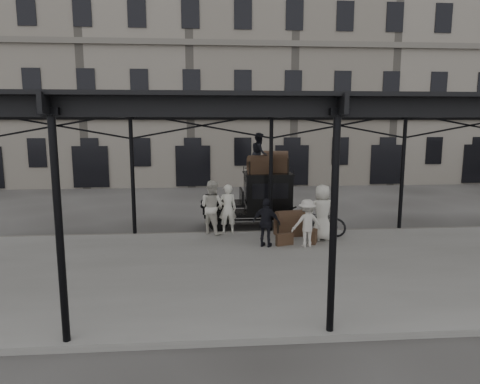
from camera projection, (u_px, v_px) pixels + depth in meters
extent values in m
plane|color=#383533|center=(279.00, 250.00, 14.08)|extent=(120.00, 120.00, 0.00)
cube|color=slate|center=(291.00, 268.00, 12.10)|extent=(28.00, 8.00, 0.15)
cylinder|color=black|center=(271.00, 178.00, 15.70)|extent=(0.14, 0.14, 4.30)
cylinder|color=black|center=(333.00, 231.00, 8.03)|extent=(0.14, 0.14, 4.30)
cube|color=black|center=(272.00, 113.00, 15.33)|extent=(22.00, 0.10, 0.45)
cube|color=black|center=(338.00, 105.00, 7.65)|extent=(22.00, 0.10, 0.45)
cube|color=black|center=(292.00, 104.00, 11.66)|extent=(22.50, 9.00, 0.08)
cube|color=silver|center=(292.00, 102.00, 11.65)|extent=(18.00, 7.00, 0.04)
cube|color=slate|center=(238.00, 82.00, 30.66)|extent=(64.00, 8.00, 14.00)
cylinder|color=black|center=(218.00, 221.00, 16.44)|extent=(0.80, 0.10, 0.80)
cylinder|color=black|center=(217.00, 213.00, 17.86)|extent=(0.80, 0.10, 0.80)
cylinder|color=black|center=(285.00, 220.00, 16.65)|extent=(0.80, 0.10, 0.80)
cylinder|color=black|center=(279.00, 212.00, 18.06)|extent=(0.80, 0.10, 0.80)
cube|color=black|center=(249.00, 213.00, 17.22)|extent=(3.60, 1.25, 0.12)
cube|color=black|center=(215.00, 206.00, 17.07)|extent=(0.90, 1.00, 0.55)
cube|color=black|center=(204.00, 206.00, 17.03)|extent=(0.06, 0.70, 0.55)
cube|color=black|center=(235.00, 203.00, 17.12)|extent=(0.70, 1.30, 0.10)
cube|color=black|center=(267.00, 193.00, 17.15)|extent=(1.80, 1.45, 1.55)
cube|color=black|center=(270.00, 191.00, 16.40)|extent=(1.40, 0.02, 0.60)
cube|color=black|center=(268.00, 173.00, 17.03)|extent=(1.90, 1.55, 0.06)
imported|color=silver|center=(228.00, 209.00, 15.56)|extent=(0.69, 0.48, 1.81)
imported|color=silver|center=(212.00, 207.00, 15.50)|extent=(1.20, 1.18, 1.96)
imported|color=beige|center=(322.00, 212.00, 14.64)|extent=(0.98, 0.68, 1.93)
imported|color=black|center=(266.00, 223.00, 13.85)|extent=(1.01, 0.76, 1.60)
imported|color=beige|center=(307.00, 223.00, 13.87)|extent=(1.07, 0.69, 1.56)
imported|color=black|center=(318.00, 221.00, 15.31)|extent=(2.12, 1.55, 1.06)
imported|color=black|center=(259.00, 153.00, 16.77)|extent=(0.70, 0.85, 1.59)
cube|color=olive|center=(296.00, 228.00, 15.46)|extent=(0.61, 0.46, 0.50)
cube|color=#462C20|center=(314.00, 236.00, 14.37)|extent=(0.37, 0.61, 0.45)
cube|color=#462C20|center=(285.00, 239.00, 14.10)|extent=(0.62, 0.32, 0.40)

